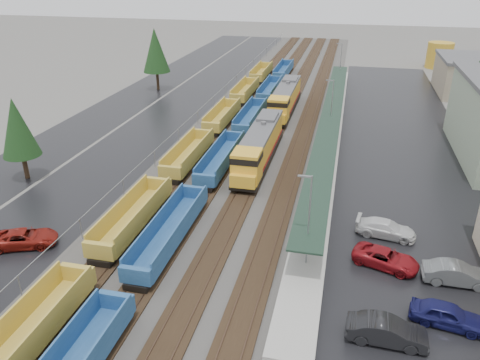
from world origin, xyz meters
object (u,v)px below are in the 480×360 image
object	(u,v)px
locomotive_lead	(259,146)
storage_tank	(439,55)
locomotive_trail	(285,99)
parked_car_west_c	(24,238)
parked_car_east_b	(386,258)
parked_car_east_c	(386,229)
parked_car_east_a	(387,331)
parked_car_east_e	(457,274)
parked_car_east_d	(447,315)
well_string_blue	(221,159)
well_string_yellow	(189,155)

from	to	relation	value
locomotive_lead	storage_tank	xyz separation A→B (m)	(28.32, 63.03, 0.48)
locomotive_trail	parked_car_west_c	bearing A→B (deg)	-110.19
parked_car_east_b	parked_car_east_c	distance (m)	4.56
parked_car_east_a	parked_car_east_c	xyz separation A→B (m)	(0.54, 12.85, -0.09)
parked_car_east_a	parked_car_east_e	bearing A→B (deg)	-34.66
parked_car_east_e	locomotive_lead	bearing A→B (deg)	44.22
parked_car_east_a	parked_car_east_b	world-z (taller)	parked_car_east_a
parked_car_east_d	well_string_blue	bearing A→B (deg)	54.08
parked_car_east_b	parked_car_east_e	xyz separation A→B (m)	(4.98, -1.04, 0.10)
parked_car_east_c	parked_car_east_e	bearing A→B (deg)	-131.38
well_string_blue	storage_tank	xyz separation A→B (m)	(32.32, 65.01, 1.66)
locomotive_trail	parked_car_east_a	xyz separation A→B (m)	(13.16, -46.88, -1.47)
parked_car_west_c	parked_car_east_a	size ratio (longest dim) A/B	1.06
locomotive_trail	locomotive_lead	bearing A→B (deg)	-90.00
locomotive_lead	parked_car_east_e	bearing A→B (deg)	-45.27
well_string_blue	well_string_yellow	bearing A→B (deg)	175.94
locomotive_trail	storage_tank	xyz separation A→B (m)	(28.32, 42.03, 0.48)
parked_car_east_c	parked_car_east_e	world-z (taller)	parked_car_east_e
well_string_yellow	well_string_blue	xyz separation A→B (m)	(4.00, -0.28, -0.03)
storage_tank	parked_car_east_e	distance (m)	82.27
well_string_blue	parked_car_west_c	bearing A→B (deg)	-120.80
well_string_blue	locomotive_trail	bearing A→B (deg)	80.13
well_string_blue	parked_car_east_a	distance (m)	29.42
locomotive_lead	storage_tank	bearing A→B (deg)	65.81
locomotive_lead	parked_car_east_c	size ratio (longest dim) A/B	3.72
locomotive_lead	well_string_yellow	bearing A→B (deg)	-168.03
locomotive_lead	parked_car_west_c	distance (m)	26.60
locomotive_trail	parked_car_east_a	bearing A→B (deg)	-74.33
locomotive_trail	well_string_blue	size ratio (longest dim) A/B	0.17
parked_car_east_b	parked_car_east_d	world-z (taller)	parked_car_east_d
locomotive_trail	parked_car_east_e	distance (m)	43.74
locomotive_trail	parked_car_east_b	bearing A→B (deg)	-70.75
locomotive_lead	well_string_yellow	xyz separation A→B (m)	(-8.00, -1.70, -1.15)
parked_car_east_d	parked_car_east_b	bearing A→B (deg)	41.08
locomotive_trail	well_string_yellow	xyz separation A→B (m)	(-8.00, -22.70, -1.15)
locomotive_lead	parked_car_east_b	xyz separation A→B (m)	(13.47, -17.59, -1.59)
well_string_blue	parked_car_east_e	distance (m)	27.95
locomotive_trail	well_string_yellow	bearing A→B (deg)	-109.42
well_string_blue	storage_tank	world-z (taller)	storage_tank
well_string_yellow	parked_car_east_d	size ratio (longest dim) A/B	22.23
storage_tank	parked_car_east_c	distance (m)	77.48
parked_car_east_b	parked_car_east_e	bearing A→B (deg)	-82.90
parked_car_west_c	parked_car_east_e	distance (m)	34.19
storage_tank	parked_car_east_b	distance (m)	82.00
parked_car_east_a	parked_car_east_b	distance (m)	8.30
locomotive_trail	parked_car_east_d	size ratio (longest dim) A/B	4.05
well_string_yellow	parked_car_east_e	world-z (taller)	well_string_yellow
parked_car_east_a	parked_car_east_b	xyz separation A→B (m)	(0.32, 8.29, -0.12)
well_string_yellow	locomotive_lead	bearing A→B (deg)	11.97
well_string_blue	parked_car_east_a	size ratio (longest dim) A/B	22.52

